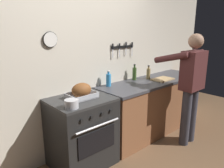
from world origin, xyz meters
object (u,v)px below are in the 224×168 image
Objects in this scene: stove at (82,132)px; saucepan at (72,104)px; person_cook at (191,83)px; bottle_dish_soap at (109,80)px; roasting_pan at (82,91)px; bottle_vinegar at (148,73)px; bottle_olive_oil at (134,73)px; cutting_board at (163,79)px.

saucepan reaches higher than stove.
person_cook is 11.02× the size of saucepan.
saucepan is 0.97m from bottle_dish_soap.
roasting_pan reaches higher than stove.
bottle_dish_soap is (-0.80, 0.10, 0.00)m from bottle_vinegar.
roasting_pan is 1.35× the size of bottle_olive_oil.
person_cook reaches higher than stove.
cutting_board is at bearing -40.39° from bottle_olive_oil.
bottle_vinegar reaches higher than roasting_pan.
stove is 3.95× the size of bottle_vinegar.
bottle_olive_oil is at bearing 15.69° from saucepan.
bottle_vinegar is (1.68, 0.30, 0.05)m from saucepan.
person_cook is at bearing -68.30° from bottle_olive_oil.
bottle_olive_oil is (-0.36, 0.31, 0.10)m from cutting_board.
person_cook is at bearing -93.81° from cutting_board.
bottle_vinegar is at bearing 1.38° from person_cook.
stove is 1.34m from bottle_olive_oil.
person_cook is 7.28× the size of bottle_vinegar.
saucepan is at bearing -141.29° from stove.
person_cook is 4.72× the size of roasting_pan.
saucepan is at bearing -142.38° from roasting_pan.
bottle_dish_soap is at bearing 24.52° from saucepan.
cutting_board is at bearing -3.62° from stove.
roasting_pan is at bearing -170.64° from bottle_olive_oil.
bottle_vinegar reaches higher than saucepan.
person_cook reaches higher than bottle_vinegar.
saucepan is 0.42× the size of cutting_board.
bottle_vinegar reaches higher than cutting_board.
person_cook is at bearing -13.00° from saucepan.
stove is 3.44× the size of bottle_olive_oil.
bottle_olive_oil is (1.20, 0.21, 0.56)m from stove.
bottle_vinegar is at bearing -24.51° from bottle_olive_oil.
cutting_board is at bearing 3.22° from saucepan.
roasting_pan is (0.03, 0.01, 0.54)m from stove.
bottle_olive_oil reaches higher than roasting_pan.
person_cook is 0.72m from bottle_vinegar.
cutting_board is 0.98m from bottle_dish_soap.
person_cook is 0.51m from cutting_board.
bottle_olive_oil is (1.17, 0.19, 0.02)m from roasting_pan.
saucepan is (-0.28, -0.21, -0.04)m from roasting_pan.
saucepan is at bearing -176.78° from cutting_board.
roasting_pan is at bearing 175.81° from cutting_board.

